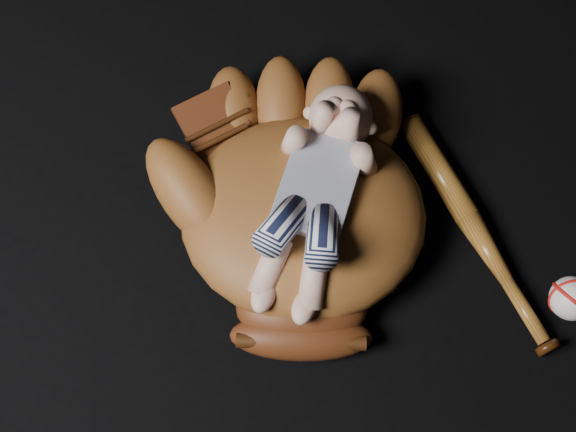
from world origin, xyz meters
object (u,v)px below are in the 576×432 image
(baseball_glove, at_px, (303,209))
(baseball, at_px, (572,298))
(newborn_baby, at_px, (313,201))
(baseball_bat, at_px, (476,231))

(baseball_glove, relative_size, baseball, 7.87)
(baseball_glove, xyz_separation_m, baseball, (0.40, -0.11, -0.05))
(baseball_glove, height_order, baseball, baseball_glove)
(newborn_baby, distance_m, baseball_bat, 0.28)
(baseball_bat, distance_m, baseball, 0.17)
(newborn_baby, bearing_deg, baseball_glove, 151.71)
(baseball_glove, distance_m, baseball_bat, 0.28)
(baseball_glove, relative_size, newborn_baby, 1.44)
(newborn_baby, xyz_separation_m, baseball_bat, (0.26, 0.01, -0.11))
(newborn_baby, bearing_deg, baseball, 0.86)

